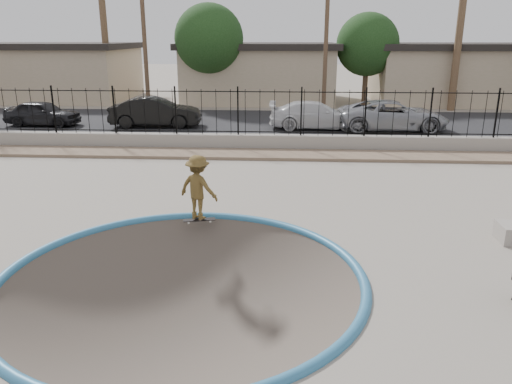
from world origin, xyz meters
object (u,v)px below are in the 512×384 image
Objects in this scene: skateboard at (199,220)px; car_d at (393,115)px; car_c at (316,115)px; car_a at (42,113)px; car_b at (155,112)px; skater at (198,191)px.

skateboard is 14.61m from car_d.
car_d reaches higher than car_c.
car_a is 13.69m from car_c.
car_a is at bearing 86.10° from car_b.
skateboard is (-0.00, 0.00, -0.74)m from skater.
car_c reaches higher than skateboard.
car_b reaches higher than car_a.
skateboard is at bearing -165.27° from car_b.
car_a is at bearing 87.29° from car_d.
skater reaches higher than car_d.
car_c is at bearing -93.90° from car_b.
car_d is at bearing -95.35° from car_b.
skateboard is 0.16× the size of car_d.
skater is 0.35× the size of car_c.
car_b is at bearing 95.45° from skateboard.
skateboard is at bearing -138.24° from car_a.
car_d is (7.18, 12.70, 0.70)m from skateboard.
car_d is (17.34, -0.29, 0.09)m from car_a.
skater is 0.43× the size of car_a.
skater is 1.97× the size of skateboard.
car_c is at bearing 83.68° from car_d.
skater is 0.74m from skateboard.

